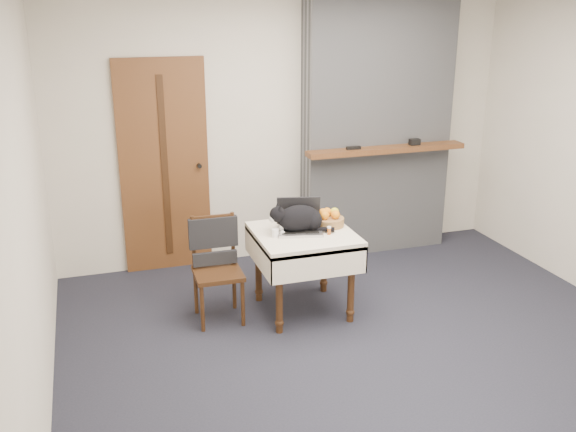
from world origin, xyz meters
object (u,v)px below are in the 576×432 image
object	(u,v)px
laptop	(299,223)
pill_bottle	(329,230)
cat	(300,219)
fruit_basket	(329,219)
side_table	(303,245)
door	(164,167)
chair	(215,253)
cream_jar	(275,233)

from	to	relation	value
laptop	pill_bottle	xyz separation A→B (m)	(0.19, -0.17, -0.03)
cat	fruit_basket	distance (m)	0.29
side_table	laptop	size ratio (longest dim) A/B	1.88
door	cat	xyz separation A→B (m)	(0.90, -1.27, -0.19)
door	pill_bottle	bearing A→B (deg)	-52.03
side_table	chair	xyz separation A→B (m)	(-0.70, 0.15, -0.04)
door	laptop	xyz separation A→B (m)	(0.90, -1.24, -0.23)
cat	pill_bottle	size ratio (longest dim) A/B	7.75
laptop	chair	world-z (taller)	laptop
side_table	fruit_basket	xyz separation A→B (m)	(0.25, 0.08, 0.17)
laptop	cream_jar	bearing A→B (deg)	-145.77
cat	chair	world-z (taller)	cat
door	fruit_basket	world-z (taller)	door
side_table	laptop	world-z (taller)	laptop
pill_bottle	chair	world-z (taller)	chair
door	pill_bottle	size ratio (longest dim) A/B	29.83
cream_jar	fruit_basket	bearing A→B (deg)	13.55
cream_jar	fruit_basket	size ratio (longest dim) A/B	0.26
cream_jar	pill_bottle	bearing A→B (deg)	-10.50
laptop	cream_jar	size ratio (longest dim) A/B	6.45
cream_jar	pill_bottle	size ratio (longest dim) A/B	0.96
laptop	fruit_basket	world-z (taller)	laptop
pill_bottle	chair	xyz separation A→B (m)	(-0.87, 0.26, -0.19)
cream_jar	door	bearing A→B (deg)	116.91
cat	door	bearing A→B (deg)	126.06
laptop	cat	distance (m)	0.05
door	cream_jar	size ratio (longest dim) A/B	31.10
laptop	chair	distance (m)	0.72
laptop	cream_jar	world-z (taller)	laptop
fruit_basket	door	bearing A→B (deg)	134.22
door	fruit_basket	bearing A→B (deg)	-45.78
side_table	cat	size ratio (longest dim) A/B	1.50
pill_bottle	chair	size ratio (longest dim) A/B	0.08
pill_bottle	door	bearing A→B (deg)	127.97
side_table	cream_jar	distance (m)	0.29
side_table	cream_jar	world-z (taller)	cream_jar
cream_jar	fruit_basket	world-z (taller)	fruit_basket
door	pill_bottle	world-z (taller)	door
laptop	fruit_basket	distance (m)	0.27
chair	side_table	bearing A→B (deg)	-10.54
cream_jar	side_table	bearing A→B (deg)	9.02
door	cat	distance (m)	1.57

